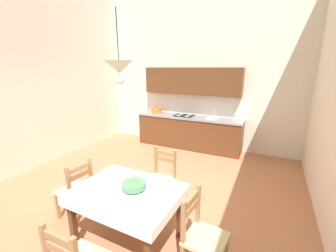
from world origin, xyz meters
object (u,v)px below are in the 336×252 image
object	(u,v)px
dining_chair_tv_side	(76,191)
dining_chair_window_side	(202,237)
dining_chair_kitchen_side	(161,179)
pendant_lamp	(119,68)
kitchen_cabinetry	(189,117)
dining_table	(127,199)
fruit_bowl	(134,185)

from	to	relation	value
dining_chair_tv_side	dining_chair_window_side	world-z (taller)	same
dining_chair_kitchen_side	pendant_lamp	bearing A→B (deg)	-96.84
dining_chair_tv_side	pendant_lamp	bearing A→B (deg)	4.06
dining_chair_tv_side	pendant_lamp	world-z (taller)	pendant_lamp
dining_chair_window_side	pendant_lamp	bearing A→B (deg)	174.13
dining_chair_tv_side	dining_chair_kitchen_side	world-z (taller)	same
kitchen_cabinetry	pendant_lamp	world-z (taller)	pendant_lamp
kitchen_cabinetry	dining_chair_tv_side	distance (m)	3.63
dining_table	dining_chair_window_side	distance (m)	0.98
dining_table	dining_chair_window_side	world-z (taller)	dining_chair_window_side
dining_chair_tv_side	kitchen_cabinetry	bearing A→B (deg)	83.18
dining_table	dining_chair_window_side	xyz separation A→B (m)	(0.97, 0.01, -0.18)
dining_chair_tv_side	dining_table	bearing A→B (deg)	-3.29
dining_chair_tv_side	dining_chair_kitchen_side	distance (m)	1.29
pendant_lamp	dining_chair_tv_side	bearing A→B (deg)	-175.94
dining_chair_tv_side	dining_chair_window_side	bearing A→B (deg)	-1.41
dining_chair_window_side	fruit_bowl	distance (m)	0.97
fruit_bowl	dining_chair_window_side	bearing A→B (deg)	-2.97
dining_chair_window_side	fruit_bowl	size ratio (longest dim) A/B	3.10
dining_chair_tv_side	dining_chair_window_side	size ratio (longest dim) A/B	1.00
dining_chair_kitchen_side	fruit_bowl	size ratio (longest dim) A/B	3.10
dining_chair_window_side	fruit_bowl	world-z (taller)	dining_chair_window_side
pendant_lamp	dining_chair_kitchen_side	bearing A→B (deg)	83.16
dining_chair_kitchen_side	pendant_lamp	world-z (taller)	pendant_lamp
dining_chair_kitchen_side	dining_chair_tv_side	bearing A→B (deg)	-138.82
kitchen_cabinetry	pendant_lamp	bearing A→B (deg)	-82.81
dining_chair_kitchen_side	dining_chair_window_side	bearing A→B (deg)	-42.48
dining_chair_window_side	pendant_lamp	xyz separation A→B (m)	(-1.07, 0.11, 1.75)
pendant_lamp	fruit_bowl	bearing A→B (deg)	-19.97
dining_chair_window_side	pendant_lamp	world-z (taller)	pendant_lamp
kitchen_cabinetry	dining_table	bearing A→B (deg)	-81.43
dining_chair_window_side	dining_chair_kitchen_side	size ratio (longest dim) A/B	1.00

